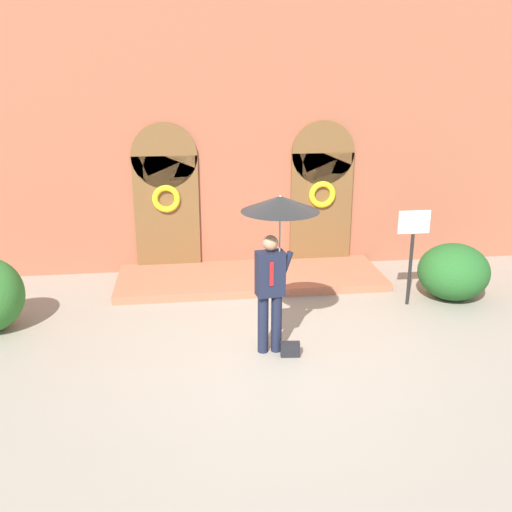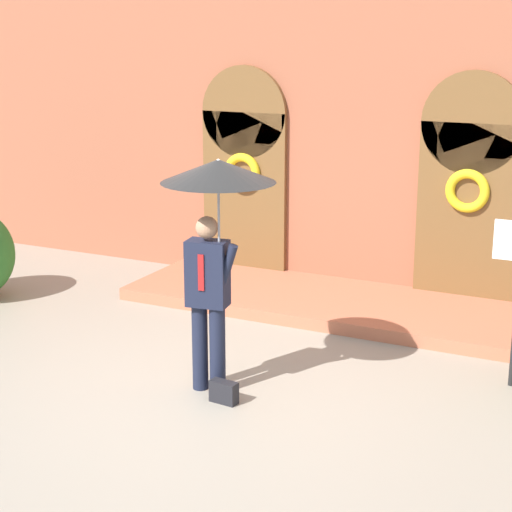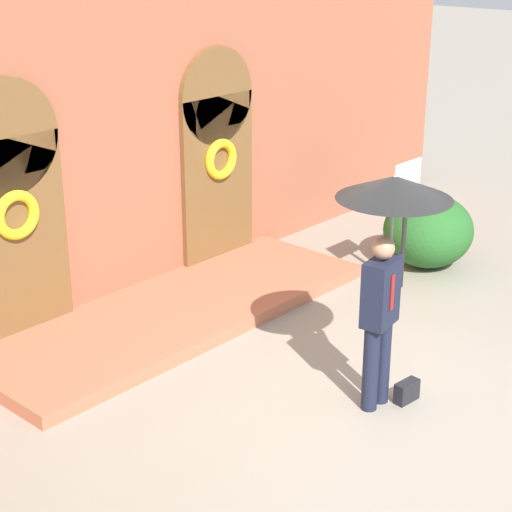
% 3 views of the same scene
% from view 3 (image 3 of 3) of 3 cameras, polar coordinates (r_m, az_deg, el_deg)
% --- Properties ---
extents(ground_plane, '(80.00, 80.00, 0.00)m').
position_cam_3_polar(ground_plane, '(8.83, 8.63, -9.78)').
color(ground_plane, gray).
extents(building_facade, '(14.00, 2.30, 5.60)m').
position_cam_3_polar(building_facade, '(10.57, -9.86, 10.93)').
color(building_facade, '#9E563D').
rests_on(building_facade, ground).
extents(person_with_umbrella, '(1.10, 1.10, 2.36)m').
position_cam_3_polar(person_with_umbrella, '(8.09, 8.96, 2.21)').
color(person_with_umbrella, '#191E33').
rests_on(person_with_umbrella, ground).
extents(handbag, '(0.29, 0.15, 0.22)m').
position_cam_3_polar(handbag, '(8.88, 10.02, -8.88)').
color(handbag, black).
rests_on(handbag, ground).
extents(sign_post, '(0.56, 0.06, 1.72)m').
position_cam_3_polar(sign_post, '(11.18, 9.97, 3.47)').
color(sign_post, black).
rests_on(sign_post, ground).
extents(shrub_right, '(1.28, 1.25, 1.03)m').
position_cam_3_polar(shrub_right, '(12.21, 11.41, 1.67)').
color(shrub_right, '#235B23').
rests_on(shrub_right, ground).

